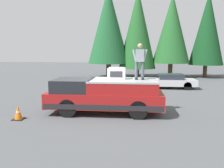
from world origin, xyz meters
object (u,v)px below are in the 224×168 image
object	(u,v)px
person_on_truck_bed	(140,60)
parked_car_silver	(170,81)
traffic_cone	(18,113)
compressor_unit	(117,73)
pickup_truck	(105,95)

from	to	relation	value
person_on_truck_bed	parked_car_silver	size ratio (longest dim) A/B	0.41
parked_car_silver	person_on_truck_bed	bearing A→B (deg)	161.11
person_on_truck_bed	traffic_cone	distance (m)	5.97
compressor_unit	pickup_truck	bearing A→B (deg)	108.01
parked_car_silver	traffic_cone	size ratio (longest dim) A/B	6.61
person_on_truck_bed	parked_car_silver	bearing A→B (deg)	-18.89
pickup_truck	parked_car_silver	world-z (taller)	pickup_truck
parked_car_silver	traffic_cone	bearing A→B (deg)	138.98
pickup_truck	compressor_unit	distance (m)	1.20
compressor_unit	traffic_cone	size ratio (longest dim) A/B	1.35
person_on_truck_bed	parked_car_silver	distance (m)	8.25
pickup_truck	parked_car_silver	bearing A→B (deg)	-28.92
compressor_unit	person_on_truck_bed	xyz separation A→B (m)	(-0.10, -1.09, 0.62)
pickup_truck	person_on_truck_bed	bearing A→B (deg)	-87.11
pickup_truck	traffic_cone	bearing A→B (deg)	111.18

